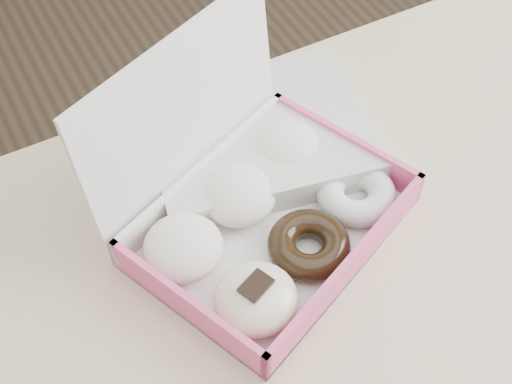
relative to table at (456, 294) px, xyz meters
name	(u,v)px	position (x,y,z in m)	size (l,w,h in m)	color
table	(456,294)	(0.00, 0.00, 0.00)	(1.20, 0.80, 0.75)	#D1AE89
donut_box	(259,209)	(-0.19, 0.15, 0.11)	(0.37, 0.34, 0.21)	white
newspapers	(258,136)	(-0.13, 0.26, 0.10)	(0.27, 0.22, 0.04)	silver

